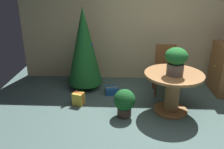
{
  "coord_description": "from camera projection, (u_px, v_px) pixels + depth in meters",
  "views": [
    {
      "loc": [
        -0.7,
        -3.19,
        2.19
      ],
      "look_at": [
        -0.87,
        0.32,
        0.8
      ],
      "focal_mm": 38.8,
      "sensor_mm": 36.0,
      "label": 1
    }
  ],
  "objects": [
    {
      "name": "flower_vase",
      "position": [
        176.0,
        60.0,
        3.88
      ],
      "size": [
        0.36,
        0.36,
        0.46
      ],
      "color": "#665B51",
      "rests_on": "round_dining_table"
    },
    {
      "name": "wooden_chair_far",
      "position": [
        165.0,
        66.0,
        4.88
      ],
      "size": [
        0.45,
        0.42,
        0.97
      ],
      "color": "brown",
      "rests_on": "ground_plane"
    },
    {
      "name": "gift_box_gold",
      "position": [
        79.0,
        99.0,
        4.49
      ],
      "size": [
        0.23,
        0.22,
        0.24
      ],
      "color": "gold",
      "rests_on": "ground_plane"
    },
    {
      "name": "ground_plane",
      "position": [
        167.0,
        131.0,
        3.74
      ],
      "size": [
        6.6,
        6.6,
        0.0
      ],
      "primitive_type": "plane",
      "color": "#4C6660"
    },
    {
      "name": "gift_box_blue",
      "position": [
        112.0,
        90.0,
        4.94
      ],
      "size": [
        0.3,
        0.26,
        0.14
      ],
      "color": "#1E569E",
      "rests_on": "ground_plane"
    },
    {
      "name": "potted_plant",
      "position": [
        124.0,
        102.0,
        4.05
      ],
      "size": [
        0.37,
        0.37,
        0.49
      ],
      "color": "#4C382D",
      "rests_on": "ground_plane"
    },
    {
      "name": "round_dining_table",
      "position": [
        173.0,
        87.0,
        4.13
      ],
      "size": [
        0.99,
        0.99,
        0.72
      ],
      "color": "#9E6B3D",
      "rests_on": "ground_plane"
    },
    {
      "name": "back_wall_panel",
      "position": [
        156.0,
        22.0,
        5.3
      ],
      "size": [
        6.0,
        0.1,
        2.6
      ],
      "primitive_type": "cube",
      "color": "beige",
      "rests_on": "ground_plane"
    },
    {
      "name": "holiday_tree",
      "position": [
        84.0,
        46.0,
        4.9
      ],
      "size": [
        0.72,
        0.72,
        1.71
      ],
      "color": "brown",
      "rests_on": "ground_plane"
    }
  ]
}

